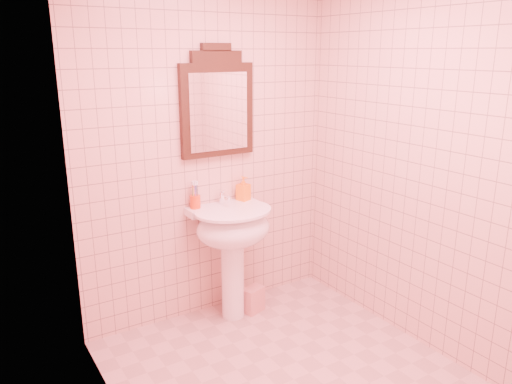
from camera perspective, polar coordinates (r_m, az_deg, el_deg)
floor at (r=3.32m, az=4.36°, el=-20.58°), size 2.20×2.20×0.00m
back_wall at (r=3.68m, az=-5.47°, el=4.50°), size 2.00×0.02×2.50m
pedestal_sink at (r=3.68m, az=-2.68°, el=-4.99°), size 0.58×0.58×0.86m
faucet at (r=3.71m, az=-3.77°, el=-0.61°), size 0.04×0.16×0.11m
mirror at (r=3.64m, az=-4.45°, el=9.86°), size 0.57×0.06×0.80m
toothbrush_cup at (r=3.65m, az=-6.96°, el=-1.07°), size 0.08×0.08×0.18m
soap_dispenser at (r=3.81m, az=-1.46°, el=0.40°), size 0.11×0.11×0.19m
towel at (r=3.98m, az=-0.33°, el=-12.18°), size 0.19×0.15×0.20m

